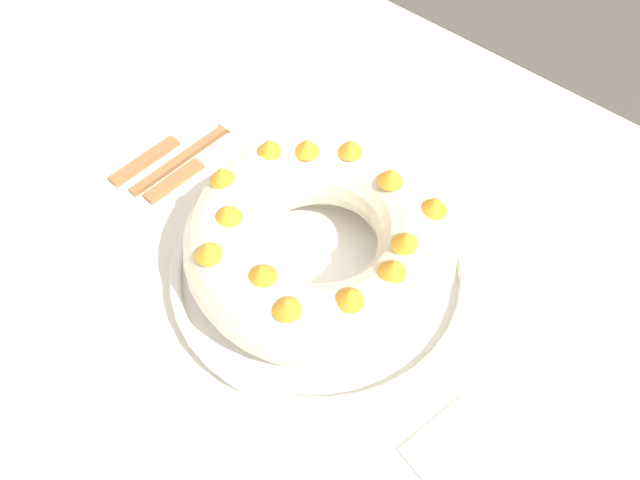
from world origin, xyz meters
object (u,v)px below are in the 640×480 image
object	(u,v)px
serving_dish	(320,270)
cake_knife	(198,164)
napkin	(479,475)
fork	(207,141)
bundt_cake	(320,239)
serving_knife	(173,142)

from	to	relation	value
serving_dish	cake_knife	distance (m)	0.22
cake_knife	napkin	distance (m)	0.47
serving_dish	fork	world-z (taller)	serving_dish
bundt_cake	fork	distance (m)	0.26
fork	napkin	bearing A→B (deg)	-10.43
fork	serving_knife	xyz separation A→B (m)	(-0.03, -0.03, -0.00)
serving_knife	serving_dish	bearing A→B (deg)	-9.30
bundt_cake	napkin	size ratio (longest dim) A/B	2.24
cake_knife	serving_dish	bearing A→B (deg)	-9.51
serving_dish	serving_knife	xyz separation A→B (m)	(-0.27, 0.02, -0.01)
bundt_cake	cake_knife	xyz separation A→B (m)	(-0.22, 0.02, -0.07)
serving_knife	cake_knife	world-z (taller)	same
serving_dish	serving_knife	distance (m)	0.28
fork	napkin	xyz separation A→B (m)	(0.49, -0.11, -0.00)
serving_knife	fork	bearing A→B (deg)	41.14
cake_knife	bundt_cake	bearing A→B (deg)	-9.54
serving_knife	cake_knife	xyz separation A→B (m)	(0.05, -0.00, 0.00)
serving_dish	bundt_cake	size ratio (longest dim) A/B	1.16
serving_dish	napkin	size ratio (longest dim) A/B	2.60
serving_knife	napkin	size ratio (longest dim) A/B	1.80
bundt_cake	cake_knife	size ratio (longest dim) A/B	1.50
bundt_cake	serving_knife	distance (m)	0.28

